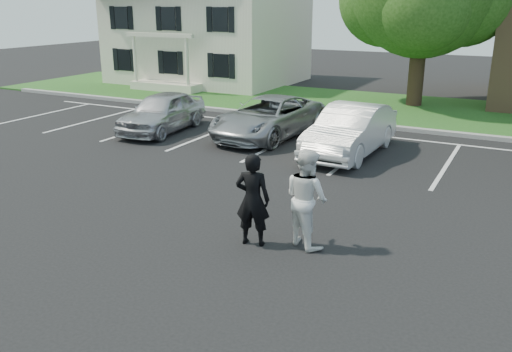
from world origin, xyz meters
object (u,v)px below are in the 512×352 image
at_px(man_white_shirt, 306,198).
at_px(car_silver_west, 162,112).
at_px(man_black_suit, 253,200).
at_px(house, 209,16).
at_px(car_white_sedan, 350,131).
at_px(car_silver_minivan, 268,117).

distance_m(man_white_shirt, car_silver_west, 10.94).
bearing_deg(car_silver_west, man_white_shirt, -43.60).
bearing_deg(man_white_shirt, man_black_suit, 55.44).
distance_m(man_black_suit, man_white_shirt, 1.06).
distance_m(house, car_silver_west, 13.81).
xyz_separation_m(house, car_silver_west, (5.57, -12.26, -3.09)).
bearing_deg(car_white_sedan, man_black_suit, -84.80).
xyz_separation_m(man_black_suit, man_white_shirt, (0.95, 0.47, 0.05)).
bearing_deg(man_white_shirt, house, -24.21).
bearing_deg(car_white_sedan, house, 138.78).
relative_size(house, man_white_shirt, 5.19).
bearing_deg(car_silver_west, man_black_suit, -48.80).
bearing_deg(car_silver_minivan, house, 135.97).
bearing_deg(car_silver_minivan, man_black_suit, -60.00).
relative_size(man_black_suit, car_silver_west, 0.44).
relative_size(house, car_silver_minivan, 2.00).
relative_size(car_silver_west, car_silver_minivan, 0.84).
height_order(house, man_black_suit, house).
height_order(man_black_suit, car_silver_west, man_black_suit).
distance_m(man_black_suit, car_white_sedan, 7.39).
height_order(house, man_white_shirt, house).
height_order(man_white_shirt, car_silver_west, man_white_shirt).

